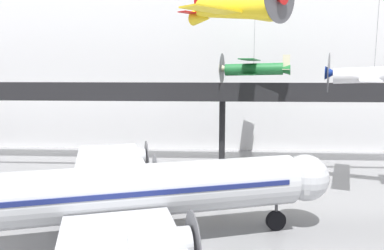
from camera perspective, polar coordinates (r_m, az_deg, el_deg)
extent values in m
cube|color=white|center=(49.40, 4.56, 12.40)|extent=(140.00, 3.00, 27.52)
cube|color=black|center=(41.36, 4.70, 4.40)|extent=(110.00, 3.20, 0.90)
cube|color=black|center=(39.76, 4.78, 5.67)|extent=(110.00, 0.12, 1.10)
cylinder|color=black|center=(42.78, 4.61, -0.80)|extent=(0.70, 0.70, 7.02)
cylinder|color=#B7BABF|center=(22.40, -13.81, -10.12)|extent=(23.70, 10.01, 3.12)
sphere|color=#B7BABF|center=(25.86, 16.86, -7.68)|extent=(3.05, 3.05, 3.05)
cube|color=navy|center=(22.30, -13.84, -9.36)|extent=(22.13, 9.58, 0.28)
cube|color=#B7BABF|center=(31.41, -12.33, -5.94)|extent=(9.80, 16.20, 0.28)
cylinder|color=#B7BABF|center=(28.25, -8.72, -7.39)|extent=(3.09, 2.25, 1.50)
cylinder|color=#4C4C51|center=(28.42, -5.63, -7.23)|extent=(0.90, 2.73, 2.84)
cylinder|color=#B7BABF|center=(33.25, -9.55, -4.95)|extent=(3.09, 2.25, 1.50)
cylinder|color=#4C4C51|center=(33.39, -6.94, -4.84)|extent=(0.90, 2.73, 2.84)
cylinder|color=#B7BABF|center=(17.41, -4.98, -17.87)|extent=(3.09, 2.25, 1.50)
cylinder|color=#4C4C51|center=(17.68, 0.14, -17.40)|extent=(0.90, 2.73, 2.84)
cylinder|color=#4C4C51|center=(25.63, 12.71, -12.78)|extent=(0.20, 0.20, 1.21)
cylinder|color=black|center=(25.85, 12.66, -14.04)|extent=(1.35, 0.75, 1.30)
cylinder|color=#4C4C51|center=(25.48, -13.02, -12.92)|extent=(0.20, 0.20, 1.21)
cylinder|color=black|center=(25.71, -12.98, -14.18)|extent=(1.35, 0.75, 1.30)
cylinder|color=#4C4C51|center=(20.92, -12.75, -17.91)|extent=(0.20, 0.20, 1.21)
cylinder|color=yellow|center=(25.46, 6.47, 17.22)|extent=(5.38, 5.05, 1.95)
cone|color=yellow|center=(27.35, 1.48, 15.93)|extent=(2.00, 1.95, 1.25)
cube|color=yellow|center=(25.18, 7.13, 16.44)|extent=(7.22, 7.73, 0.10)
cube|color=red|center=(27.77, 0.92, 18.12)|extent=(0.58, 0.54, 1.50)
cube|color=red|center=(27.65, 0.91, 16.58)|extent=(2.73, 2.90, 0.06)
cylinder|color=silver|center=(34.63, 25.97, 6.89)|extent=(6.43, 3.36, 1.58)
cone|color=navy|center=(34.61, 20.48, 7.45)|extent=(1.38, 1.46, 1.18)
cylinder|color=#4C4C51|center=(34.63, 20.10, 7.49)|extent=(1.17, 3.22, 3.40)
cube|color=silver|center=(34.62, 25.29, 6.28)|extent=(4.64, 9.50, 0.10)
cylinder|color=#1E6B33|center=(39.86, 9.38, 8.37)|extent=(6.10, 2.37, 1.37)
cone|color=beige|center=(40.26, 4.91, 8.55)|extent=(1.18, 1.28, 1.11)
cylinder|color=#4C4C51|center=(40.30, 4.60, 8.56)|extent=(0.66, 3.15, 3.21)
cone|color=#1E6B33|center=(39.70, 13.60, 8.15)|extent=(1.79, 1.34, 1.08)
cube|color=#1E6B33|center=(39.90, 8.89, 9.80)|extent=(3.18, 9.11, 0.10)
cube|color=#1E6B33|center=(39.90, 8.84, 7.67)|extent=(3.18, 9.11, 0.10)
cube|color=beige|center=(39.70, 14.17, 9.29)|extent=(0.72, 0.20, 1.48)
cube|color=beige|center=(39.70, 14.13, 8.22)|extent=(1.34, 3.29, 0.06)
cylinder|color=slate|center=(40.26, 9.60, 16.64)|extent=(0.04, 0.04, 10.36)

